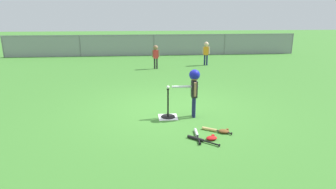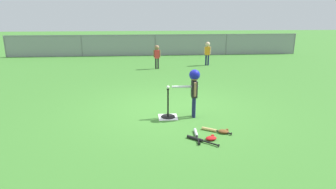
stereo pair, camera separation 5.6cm
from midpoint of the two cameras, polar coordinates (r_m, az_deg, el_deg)
ground_plane at (r=7.31m, az=0.87°, el=-2.95°), size 60.00×60.00×0.00m
home_plate at (r=6.79m, az=0.24°, el=-4.43°), size 0.44×0.44×0.01m
batting_tee at (r=6.76m, az=0.24°, el=-3.59°), size 0.32×0.32×0.69m
baseball_on_tee at (r=6.58m, az=0.24°, el=1.45°), size 0.07×0.07×0.07m
batter_child at (r=6.61m, az=5.37°, el=2.15°), size 0.63×0.32×1.13m
fielder_deep_left at (r=12.39m, az=-2.07°, el=8.03°), size 0.30×0.20×1.01m
fielder_deep_center at (r=13.32m, az=7.88°, el=8.61°), size 0.30×0.21×1.06m
spare_bat_silver at (r=5.85m, az=5.86°, el=-7.76°), size 0.09×0.69×0.06m
spare_bat_wood at (r=6.08m, az=8.95°, el=-6.90°), size 0.56×0.39×0.06m
spare_bat_black at (r=5.63m, az=6.23°, el=-8.77°), size 0.55×0.49×0.06m
glove_by_plate at (r=6.04m, az=11.14°, el=-7.13°), size 0.26×0.23×0.07m
glove_near_bats at (r=5.70m, az=8.76°, el=-8.48°), size 0.25×0.21×0.07m
outfield_fence at (r=16.26m, az=-2.39°, el=9.85°), size 16.06×0.06×1.15m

